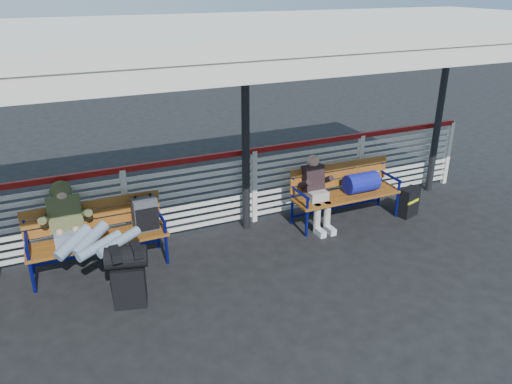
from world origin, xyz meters
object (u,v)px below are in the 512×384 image
traveler_man (87,235)px  companion_person (317,192)px  suitcase_side (409,202)px  bench_right (352,185)px  bench_left (111,225)px  luggage_stack (128,274)px

traveler_man → companion_person: 3.44m
suitcase_side → bench_right: bearing=144.0°
bench_left → luggage_stack: bearing=-89.9°
bench_right → companion_person: bearing=-178.9°
bench_left → bench_right: 3.75m
suitcase_side → luggage_stack: bearing=169.5°
bench_left → traveler_man: 0.50m
traveler_man → companion_person: traveler_man is taller
luggage_stack → bench_right: bearing=28.2°
bench_right → traveler_man: 4.10m
bench_right → companion_person: size_ratio=1.57×
bench_left → bench_right: size_ratio=1.00×
luggage_stack → companion_person: (3.09, 0.89, 0.17)m
bench_right → companion_person: companion_person is taller
bench_right → suitcase_side: (0.94, -0.31, -0.34)m
bench_left → traveler_man: bearing=-134.7°
bench_left → traveler_man: (-0.34, -0.35, 0.10)m
suitcase_side → companion_person: bearing=151.8°
companion_person → luggage_stack: bearing=-163.9°
luggage_stack → companion_person: 3.22m
bench_left → companion_person: size_ratio=1.57×
luggage_stack → traveler_man: bearing=131.4°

